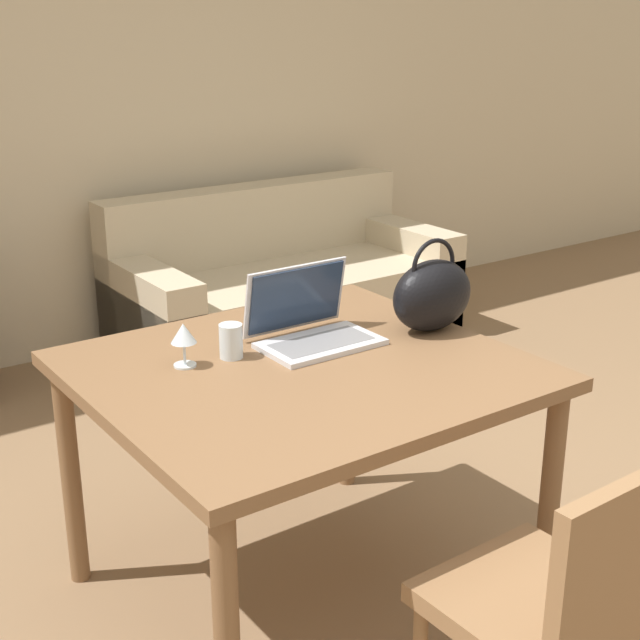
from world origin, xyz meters
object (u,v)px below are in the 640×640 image
(chair, at_px, (563,600))
(handbag, at_px, (432,294))
(laptop, at_px, (309,322))
(drinking_glass, at_px, (231,341))
(wine_glass, at_px, (184,336))
(couch, at_px, (283,291))

(chair, height_order, handbag, handbag)
(laptop, relative_size, handbag, 1.20)
(laptop, bearing_deg, drinking_glass, 176.96)
(drinking_glass, distance_m, wine_glass, 0.15)
(chair, relative_size, drinking_glass, 8.26)
(couch, distance_m, drinking_glass, 2.28)
(chair, height_order, drinking_glass, drinking_glass)
(chair, xyz_separation_m, couch, (1.09, 2.83, -0.19))
(laptop, xyz_separation_m, handbag, (0.37, -0.14, 0.06))
(chair, relative_size, handbag, 2.82)
(chair, relative_size, wine_glass, 6.52)
(chair, bearing_deg, laptop, 87.06)
(chair, xyz_separation_m, drinking_glass, (-0.23, 1.05, 0.35))
(wine_glass, bearing_deg, drinking_glass, -6.84)
(chair, distance_m, drinking_glass, 1.13)
(handbag, bearing_deg, couch, 70.22)
(laptop, distance_m, wine_glass, 0.40)
(couch, xyz_separation_m, wine_glass, (-1.47, -1.76, 0.58))
(wine_glass, bearing_deg, chair, -70.75)
(drinking_glass, bearing_deg, laptop, -3.04)
(laptop, distance_m, handbag, 0.40)
(handbag, bearing_deg, drinking_glass, 166.23)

